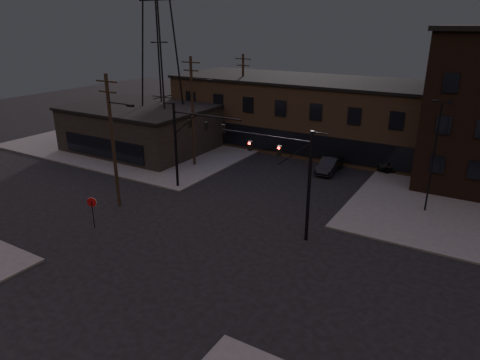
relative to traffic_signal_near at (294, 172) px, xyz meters
name	(u,v)px	position (x,y,z in m)	size (l,w,h in m)	color
ground	(195,243)	(-5.36, -4.50, -4.93)	(140.00, 140.00, 0.00)	black
sidewalk_nw	(162,136)	(-27.36, 17.50, -4.86)	(30.00, 30.00, 0.15)	#474744
building_row	(334,117)	(-5.36, 23.50, -0.93)	(40.00, 12.00, 8.00)	brown
building_left	(141,129)	(-25.36, 11.50, -2.43)	(16.00, 12.00, 5.00)	black
traffic_signal_near	(294,172)	(0.00, 0.00, 0.00)	(7.12, 0.24, 8.00)	black
traffic_signal_far	(186,137)	(-12.07, 3.50, 0.08)	(7.12, 0.24, 8.00)	black
stop_sign	(92,205)	(-13.36, -6.49, -3.09)	(0.72, 0.33, 2.48)	black
utility_pole_near	(113,139)	(-14.79, -2.50, 0.94)	(3.70, 0.28, 11.00)	black
utility_pole_mid	(193,110)	(-15.79, 9.50, 1.19)	(3.70, 0.28, 11.50)	black
utility_pole_far	(243,96)	(-16.86, 21.50, 0.85)	(2.20, 0.28, 11.00)	black
transmission_tower	(159,42)	(-23.36, 13.50, 7.57)	(7.00, 7.00, 25.00)	black
lot_light_a	(435,147)	(7.64, 9.50, 0.58)	(1.50, 0.28, 9.14)	black
parked_car_lot_a	(399,165)	(3.64, 18.29, -4.06)	(1.69, 4.21, 1.43)	black
car_crossing	(329,165)	(-2.59, 14.98, -4.16)	(1.63, 4.69, 1.54)	black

